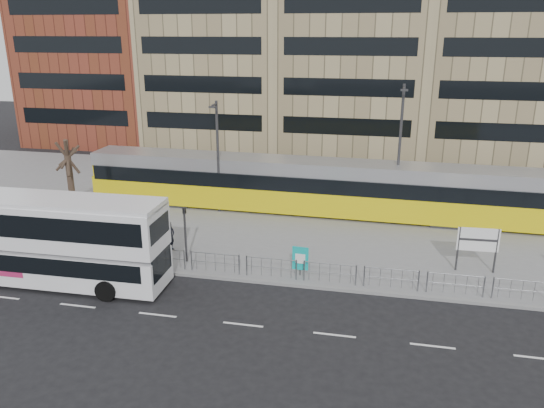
% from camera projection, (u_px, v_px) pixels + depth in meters
% --- Properties ---
extents(ground, '(120.00, 120.00, 0.00)m').
position_uv_depth(ground, '(226.00, 280.00, 27.29)').
color(ground, black).
rests_on(ground, ground).
extents(plaza, '(64.00, 24.00, 0.15)m').
position_uv_depth(plaza, '(273.00, 206.00, 38.41)').
color(plaza, slate).
rests_on(plaza, ground).
extents(kerb, '(64.00, 0.25, 0.17)m').
position_uv_depth(kerb, '(226.00, 278.00, 27.31)').
color(kerb, gray).
rests_on(kerb, ground).
extents(building_row, '(70.40, 18.40, 31.20)m').
position_uv_depth(building_row, '(332.00, 22.00, 54.74)').
color(building_row, maroon).
rests_on(building_row, ground).
extents(pedestrian_barrier, '(32.07, 0.07, 1.10)m').
position_uv_depth(pedestrian_barrier, '(265.00, 262.00, 27.05)').
color(pedestrian_barrier, gray).
rests_on(pedestrian_barrier, plaza).
extents(road_markings, '(62.00, 0.12, 0.01)m').
position_uv_depth(road_markings, '(221.00, 322.00, 23.38)').
color(road_markings, white).
rests_on(road_markings, ground).
extents(double_decker_bus, '(11.36, 3.05, 4.53)m').
position_uv_depth(double_decker_bus, '(54.00, 238.00, 26.28)').
color(double_decker_bus, white).
rests_on(double_decker_bus, ground).
extents(tram, '(31.16, 3.60, 3.67)m').
position_uv_depth(tram, '(306.00, 186.00, 36.56)').
color(tram, '#DBC60B').
rests_on(tram, plaza).
extents(station_sign, '(2.11, 0.19, 2.43)m').
position_uv_depth(station_sign, '(478.00, 242.00, 27.42)').
color(station_sign, '#2D2D30').
rests_on(station_sign, plaza).
extents(ad_panel, '(0.84, 0.13, 1.58)m').
position_uv_depth(ad_panel, '(300.00, 259.00, 27.20)').
color(ad_panel, '#2D2D30').
rests_on(ad_panel, plaza).
extents(pedestrian, '(0.54, 0.71, 1.76)m').
position_uv_depth(pedestrian, '(170.00, 236.00, 30.30)').
color(pedestrian, black).
rests_on(pedestrian, plaza).
extents(traffic_light_west, '(0.22, 0.24, 3.10)m').
position_uv_depth(traffic_light_west, '(185.00, 228.00, 28.53)').
color(traffic_light_west, '#2D2D30').
rests_on(traffic_light_west, plaza).
extents(lamp_post_west, '(0.45, 1.04, 7.67)m').
position_uv_depth(lamp_post_west, '(218.00, 153.00, 35.77)').
color(lamp_post_west, '#2D2D30').
rests_on(lamp_post_west, plaza).
extents(lamp_post_east, '(0.45, 1.04, 8.89)m').
position_uv_depth(lamp_post_east, '(399.00, 148.00, 34.33)').
color(lamp_post_east, '#2D2D30').
rests_on(lamp_post_east, plaza).
extents(bare_tree, '(4.31, 4.31, 7.33)m').
position_uv_depth(bare_tree, '(65.00, 137.00, 35.13)').
color(bare_tree, '#2E1F19').
rests_on(bare_tree, plaza).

